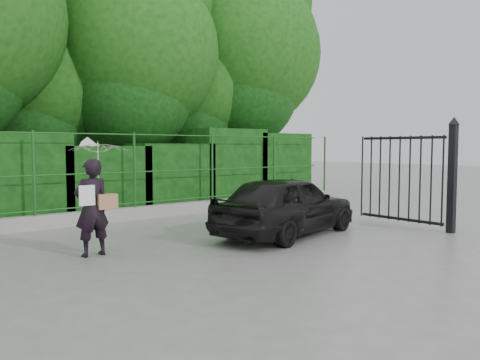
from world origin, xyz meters
TOP-DOWN VIEW (x-y plane):
  - ground at (0.00, 0.00)m, footprint 80.00×80.00m
  - kerb at (0.00, 4.50)m, footprint 14.00×0.25m
  - fence at (0.22, 4.50)m, footprint 14.13×0.06m
  - hedge at (0.26, 5.50)m, footprint 14.20×1.20m
  - trees at (1.14, 7.74)m, footprint 17.10×6.15m
  - gate at (4.60, -0.72)m, footprint 0.22×2.33m
  - woman at (-1.77, 1.45)m, footprint 0.90×0.92m
  - car at (1.81, 0.71)m, footprint 3.77×2.14m

SIDE VIEW (x-z plane):
  - ground at x=0.00m, z-range 0.00..0.00m
  - kerb at x=0.00m, z-range 0.00..0.30m
  - car at x=1.81m, z-range 0.00..1.21m
  - hedge at x=0.26m, z-range -0.15..2.15m
  - gate at x=4.60m, z-range 0.01..2.37m
  - fence at x=0.22m, z-range 0.30..2.10m
  - woman at x=-1.77m, z-range 0.29..2.14m
  - trees at x=1.14m, z-range 0.58..8.66m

